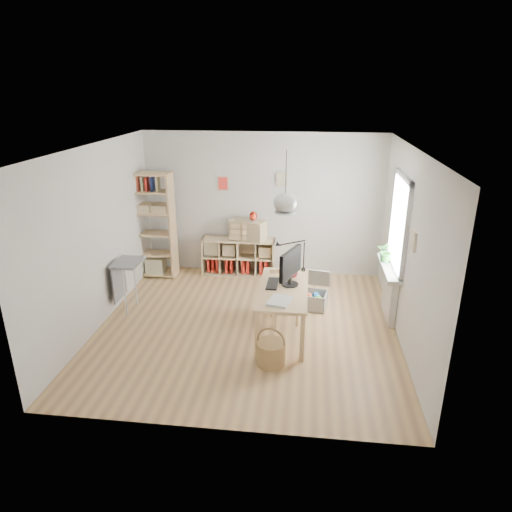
# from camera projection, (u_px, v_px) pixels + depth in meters

# --- Properties ---
(ground) EXTENTS (4.50, 4.50, 0.00)m
(ground) POSITION_uv_depth(u_px,v_px,m) (247.00, 326.00, 7.01)
(ground) COLOR tan
(ground) RESTS_ON ground
(room_shell) EXTENTS (4.50, 4.50, 4.50)m
(room_shell) POSITION_uv_depth(u_px,v_px,m) (285.00, 203.00, 6.11)
(room_shell) COLOR silver
(room_shell) RESTS_ON ground
(window_unit) EXTENTS (0.07, 1.16, 1.46)m
(window_unit) POSITION_uv_depth(u_px,v_px,m) (400.00, 223.00, 6.78)
(window_unit) COLOR white
(window_unit) RESTS_ON ground
(radiator) EXTENTS (0.10, 0.80, 0.80)m
(radiator) POSITION_uv_depth(u_px,v_px,m) (390.00, 293.00, 7.19)
(radiator) COLOR white
(radiator) RESTS_ON ground
(windowsill) EXTENTS (0.22, 1.20, 0.06)m
(windowsill) POSITION_uv_depth(u_px,v_px,m) (389.00, 268.00, 7.04)
(windowsill) COLOR silver
(windowsill) RESTS_ON radiator
(desk) EXTENTS (0.70, 1.50, 0.75)m
(desk) POSITION_uv_depth(u_px,v_px,m) (283.00, 294.00, 6.58)
(desk) COLOR tan
(desk) RESTS_ON ground
(cube_shelf) EXTENTS (1.40, 0.38, 0.72)m
(cube_shelf) POSITION_uv_depth(u_px,v_px,m) (238.00, 259.00, 8.89)
(cube_shelf) COLOR tan
(cube_shelf) RESTS_ON ground
(tall_bookshelf) EXTENTS (0.80, 0.38, 2.00)m
(tall_bookshelf) POSITION_uv_depth(u_px,v_px,m) (152.00, 221.00, 8.52)
(tall_bookshelf) COLOR tan
(tall_bookshelf) RESTS_ON ground
(side_table) EXTENTS (0.40, 0.55, 0.85)m
(side_table) POSITION_uv_depth(u_px,v_px,m) (124.00, 272.00, 7.33)
(side_table) COLOR gray
(side_table) RESTS_ON ground
(chair) EXTENTS (0.48, 0.48, 0.82)m
(chair) POSITION_uv_depth(u_px,v_px,m) (284.00, 293.00, 7.05)
(chair) COLOR gray
(chair) RESTS_ON ground
(wicker_basket) EXTENTS (0.39, 0.39, 0.54)m
(wicker_basket) POSITION_uv_depth(u_px,v_px,m) (271.00, 352.00, 6.02)
(wicker_basket) COLOR olive
(wicker_basket) RESTS_ON ground
(storage_chest) EXTENTS (0.64, 0.70, 0.58)m
(storage_chest) POSITION_uv_depth(u_px,v_px,m) (311.00, 296.00, 7.59)
(storage_chest) COLOR #B0B0AB
(storage_chest) RESTS_ON ground
(monitor) EXTENTS (0.29, 0.59, 0.54)m
(monitor) POSITION_uv_depth(u_px,v_px,m) (290.00, 266.00, 6.53)
(monitor) COLOR black
(monitor) RESTS_ON desk
(keyboard) EXTENTS (0.17, 0.43, 0.02)m
(keyboard) POSITION_uv_depth(u_px,v_px,m) (273.00, 284.00, 6.66)
(keyboard) COLOR black
(keyboard) RESTS_ON desk
(task_lamp) EXTENTS (0.47, 0.18, 0.50)m
(task_lamp) POSITION_uv_depth(u_px,v_px,m) (289.00, 251.00, 6.99)
(task_lamp) COLOR black
(task_lamp) RESTS_ON desk
(yarn_ball) EXTENTS (0.15, 0.15, 0.15)m
(yarn_ball) POSITION_uv_depth(u_px,v_px,m) (293.00, 273.00, 6.88)
(yarn_ball) COLOR #4E0A16
(yarn_ball) RESTS_ON desk
(paper_tray) EXTENTS (0.35, 0.40, 0.03)m
(paper_tray) POSITION_uv_depth(u_px,v_px,m) (280.00, 301.00, 6.11)
(paper_tray) COLOR silver
(paper_tray) RESTS_ON desk
(drawer_chest) EXTENTS (0.72, 0.50, 0.38)m
(drawer_chest) POSITION_uv_depth(u_px,v_px,m) (248.00, 230.00, 8.62)
(drawer_chest) COLOR tan
(drawer_chest) RESTS_ON cube_shelf
(red_vase) EXTENTS (0.14, 0.14, 0.17)m
(red_vase) POSITION_uv_depth(u_px,v_px,m) (253.00, 216.00, 8.51)
(red_vase) COLOR maroon
(red_vase) RESTS_ON drawer_chest
(potted_plant) EXTENTS (0.36, 0.32, 0.34)m
(potted_plant) POSITION_uv_depth(u_px,v_px,m) (387.00, 251.00, 7.16)
(potted_plant) COLOR #286927
(potted_plant) RESTS_ON windowsill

